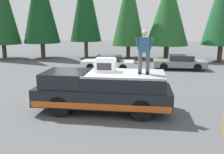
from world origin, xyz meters
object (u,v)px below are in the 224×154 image
Objects in this scene: compressor_unit at (105,65)px; parked_car_grey at (180,62)px; pickup_truck at (103,91)px; person_on_truck_bed at (144,51)px; parked_car_white at (108,63)px.

parked_car_grey is at bearing -23.45° from compressor_unit.
parked_car_grey is at bearing -23.43° from pickup_truck.
compressor_unit is at bearing 156.55° from parked_car_grey.
pickup_truck is 2.34m from person_on_truck_bed.
pickup_truck reaches higher than parked_car_grey.
compressor_unit is 0.20× the size of parked_car_white.
compressor_unit is 11.09m from parked_car_grey.
compressor_unit is at bearing 81.70° from person_on_truck_bed.
pickup_truck is 1.07m from compressor_unit.
person_on_truck_bed is 10.89m from parked_car_grey.
pickup_truck is at bearing 156.57° from parked_car_grey.
compressor_unit is 0.20× the size of parked_car_grey.
person_on_truck_bed is at bearing -163.07° from parked_car_white.
parked_car_white is at bearing 7.97° from compressor_unit.
pickup_truck reaches higher than parked_car_white.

